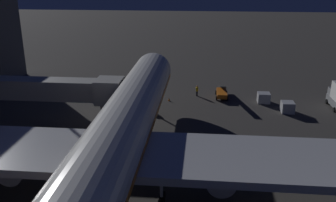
{
  "coord_description": "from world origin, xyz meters",
  "views": [
    {
      "loc": [
        -7.38,
        38.54,
        19.54
      ],
      "look_at": [
        -3.0,
        -6.91,
        3.5
      ],
      "focal_mm": 39.46,
      "sensor_mm": 36.0,
      "label": 1
    }
  ],
  "objects_px": {
    "airliner_at_gate": "(113,147)",
    "jet_bridge": "(59,90)",
    "ground_crew_near_nose_gear": "(197,90)",
    "traffic_cone_nose_starboard": "(142,98)",
    "baggage_container_near_belt": "(264,98)",
    "belt_loader": "(222,92)",
    "baggage_container_mid_row": "(288,107)",
    "traffic_cone_nose_port": "(169,99)"
  },
  "relations": [
    {
      "from": "jet_bridge",
      "to": "ground_crew_near_nose_gear",
      "type": "height_order",
      "value": "jet_bridge"
    },
    {
      "from": "baggage_container_near_belt",
      "to": "traffic_cone_nose_starboard",
      "type": "bearing_deg",
      "value": 2.15
    },
    {
      "from": "jet_bridge",
      "to": "traffic_cone_nose_starboard",
      "type": "relative_size",
      "value": 35.26
    },
    {
      "from": "belt_loader",
      "to": "traffic_cone_nose_port",
      "type": "distance_m",
      "value": 8.86
    },
    {
      "from": "airliner_at_gate",
      "to": "baggage_container_mid_row",
      "type": "height_order",
      "value": "airliner_at_gate"
    },
    {
      "from": "airliner_at_gate",
      "to": "jet_bridge",
      "type": "relative_size",
      "value": 2.95
    },
    {
      "from": "airliner_at_gate",
      "to": "baggage_container_near_belt",
      "type": "xyz_separation_m",
      "value": [
        -17.12,
        -28.41,
        -4.62
      ]
    },
    {
      "from": "belt_loader",
      "to": "traffic_cone_nose_port",
      "type": "height_order",
      "value": "belt_loader"
    },
    {
      "from": "baggage_container_mid_row",
      "to": "jet_bridge",
      "type": "bearing_deg",
      "value": 16.89
    },
    {
      "from": "traffic_cone_nose_starboard",
      "to": "baggage_container_near_belt",
      "type": "bearing_deg",
      "value": -177.85
    },
    {
      "from": "belt_loader",
      "to": "baggage_container_mid_row",
      "type": "bearing_deg",
      "value": 147.54
    },
    {
      "from": "jet_bridge",
      "to": "ground_crew_near_nose_gear",
      "type": "relative_size",
      "value": 10.93
    },
    {
      "from": "jet_bridge",
      "to": "belt_loader",
      "type": "relative_size",
      "value": 2.66
    },
    {
      "from": "airliner_at_gate",
      "to": "traffic_cone_nose_starboard",
      "type": "bearing_deg",
      "value": -85.46
    },
    {
      "from": "jet_bridge",
      "to": "baggage_container_near_belt",
      "type": "bearing_deg",
      "value": -154.32
    },
    {
      "from": "baggage_container_near_belt",
      "to": "baggage_container_mid_row",
      "type": "distance_m",
      "value": 4.95
    },
    {
      "from": "traffic_cone_nose_starboard",
      "to": "traffic_cone_nose_port",
      "type": "bearing_deg",
      "value": 180.0
    },
    {
      "from": "belt_loader",
      "to": "baggage_container_near_belt",
      "type": "relative_size",
      "value": 3.9
    },
    {
      "from": "baggage_container_mid_row",
      "to": "traffic_cone_nose_port",
      "type": "bearing_deg",
      "value": -10.59
    },
    {
      "from": "airliner_at_gate",
      "to": "baggage_container_mid_row",
      "type": "bearing_deg",
      "value": -129.35
    },
    {
      "from": "jet_bridge",
      "to": "baggage_container_near_belt",
      "type": "distance_m",
      "value": 31.1
    },
    {
      "from": "baggage_container_mid_row",
      "to": "traffic_cone_nose_starboard",
      "type": "distance_m",
      "value": 22.43
    },
    {
      "from": "baggage_container_near_belt",
      "to": "traffic_cone_nose_port",
      "type": "xyz_separation_m",
      "value": [
        14.92,
        0.72,
        -0.5
      ]
    },
    {
      "from": "belt_loader",
      "to": "traffic_cone_nose_starboard",
      "type": "height_order",
      "value": "belt_loader"
    },
    {
      "from": "jet_bridge",
      "to": "traffic_cone_nose_starboard",
      "type": "height_order",
      "value": "jet_bridge"
    },
    {
      "from": "ground_crew_near_nose_gear",
      "to": "jet_bridge",
      "type": "bearing_deg",
      "value": 42.18
    },
    {
      "from": "airliner_at_gate",
      "to": "belt_loader",
      "type": "xyz_separation_m",
      "value": [
        -10.64,
        -30.29,
        -4.56
      ]
    },
    {
      "from": "ground_crew_near_nose_gear",
      "to": "belt_loader",
      "type": "bearing_deg",
      "value": 175.12
    },
    {
      "from": "ground_crew_near_nose_gear",
      "to": "traffic_cone_nose_starboard",
      "type": "relative_size",
      "value": 3.23
    },
    {
      "from": "baggage_container_near_belt",
      "to": "baggage_container_mid_row",
      "type": "bearing_deg",
      "value": 125.16
    },
    {
      "from": "jet_bridge",
      "to": "traffic_cone_nose_port",
      "type": "bearing_deg",
      "value": -135.42
    },
    {
      "from": "baggage_container_mid_row",
      "to": "traffic_cone_nose_starboard",
      "type": "relative_size",
      "value": 3.45
    },
    {
      "from": "traffic_cone_nose_starboard",
      "to": "jet_bridge",
      "type": "bearing_deg",
      "value": 56.35
    },
    {
      "from": "ground_crew_near_nose_gear",
      "to": "traffic_cone_nose_starboard",
      "type": "distance_m",
      "value": 9.29
    },
    {
      "from": "jet_bridge",
      "to": "belt_loader",
      "type": "height_order",
      "value": "jet_bridge"
    },
    {
      "from": "baggage_container_near_belt",
      "to": "belt_loader",
      "type": "bearing_deg",
      "value": -16.24
    },
    {
      "from": "jet_bridge",
      "to": "baggage_container_mid_row",
      "type": "bearing_deg",
      "value": -163.11
    },
    {
      "from": "baggage_container_mid_row",
      "to": "airliner_at_gate",
      "type": "bearing_deg",
      "value": 50.65
    },
    {
      "from": "baggage_container_near_belt",
      "to": "traffic_cone_nose_port",
      "type": "height_order",
      "value": "baggage_container_near_belt"
    },
    {
      "from": "ground_crew_near_nose_gear",
      "to": "traffic_cone_nose_port",
      "type": "bearing_deg",
      "value": 34.0
    },
    {
      "from": "airliner_at_gate",
      "to": "ground_crew_near_nose_gear",
      "type": "height_order",
      "value": "airliner_at_gate"
    },
    {
      "from": "jet_bridge",
      "to": "belt_loader",
      "type": "distance_m",
      "value": 26.53
    }
  ]
}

